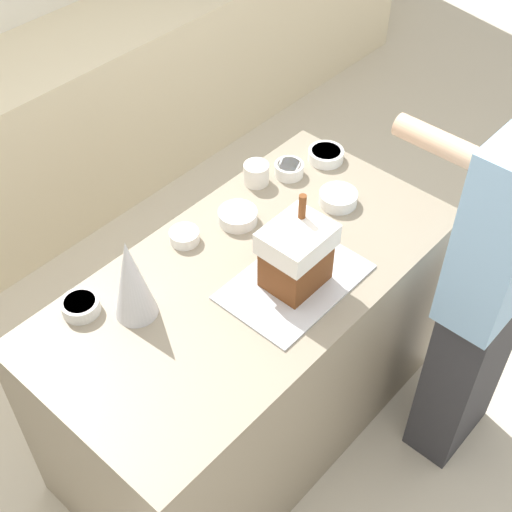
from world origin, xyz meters
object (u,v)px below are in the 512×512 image
candy_bowl_beside_tree (326,155)px  candy_bowl_front_corner (80,306)px  gingerbread_house (296,255)px  candy_bowl_far_left (339,198)px  candy_bowl_near_tray_left (184,236)px  candy_bowl_near_tray_right (238,216)px  baking_tray (295,282)px  candy_bowl_center_rear (289,169)px  person (494,283)px  mug (256,174)px  decorative_tree (131,279)px

candy_bowl_beside_tree → candy_bowl_front_corner: (-1.13, 0.09, 0.00)m
gingerbread_house → candy_bowl_far_left: size_ratio=2.26×
candy_bowl_near_tray_left → candy_bowl_near_tray_right: candy_bowl_near_tray_right is taller
baking_tray → candy_bowl_front_corner: 0.69m
candy_bowl_near_tray_left → candy_bowl_beside_tree: size_ratio=0.75×
gingerbread_house → candy_bowl_near_tray_right: (0.09, 0.34, -0.10)m
baking_tray → candy_bowl_front_corner: (-0.54, 0.42, 0.02)m
candy_bowl_center_rear → candy_bowl_near_tray_right: bearing=-173.8°
candy_bowl_center_rear → candy_bowl_near_tray_left: bearing=176.4°
candy_bowl_near_tray_right → candy_bowl_far_left: bearing=-33.0°
gingerbread_house → person: size_ratio=0.19×
candy_bowl_far_left → candy_bowl_front_corner: bearing=163.3°
baking_tray → candy_bowl_far_left: (0.41, 0.14, 0.02)m
baking_tray → mug: size_ratio=4.96×
mug → decorative_tree: bearing=-168.4°
gingerbread_house → candy_bowl_front_corner: 0.70m
candy_bowl_near_tray_left → person: size_ratio=0.06×
gingerbread_house → decorative_tree: (-0.43, 0.29, 0.02)m
baking_tray → person: person is taller
candy_bowl_near_tray_left → candy_bowl_far_left: bearing=-28.1°
candy_bowl_center_rear → candy_bowl_beside_tree: 0.17m
candy_bowl_beside_tree → candy_bowl_near_tray_right: bearing=178.7°
candy_bowl_far_left → candy_bowl_near_tray_right: size_ratio=1.00×
gingerbread_house → candy_bowl_near_tray_right: bearing=74.7°
baking_tray → person: bearing=-47.9°
candy_bowl_far_left → person: bearing=-87.5°
candy_bowl_front_corner → mug: bearing=1.2°
candy_bowl_near_tray_right → mug: 0.23m
candy_bowl_center_rear → candy_bowl_front_corner: 0.96m
candy_bowl_far_left → candy_bowl_beside_tree: (0.18, 0.19, -0.00)m
decorative_tree → candy_bowl_near_tray_left: 0.37m
baking_tray → candy_bowl_far_left: bearing=18.3°
baking_tray → candy_bowl_center_rear: size_ratio=4.28×
candy_bowl_near_tray_right → person: (0.34, -0.83, -0.03)m
candy_bowl_far_left → candy_bowl_center_rear: bearing=88.2°
mug → candy_bowl_near_tray_left: bearing=-175.9°
candy_bowl_center_rear → mug: (-0.12, 0.06, 0.01)m
candy_bowl_far_left → mug: size_ratio=1.46×
candy_bowl_beside_tree → mug: mug is taller
decorative_tree → mug: size_ratio=3.17×
candy_bowl_far_left → mug: 0.32m
baking_tray → candy_bowl_front_corner: size_ratio=3.93×
decorative_tree → candy_bowl_far_left: bearing=-10.4°
mug → candy_bowl_beside_tree: bearing=-20.9°
gingerbread_house → decorative_tree: 0.52m
gingerbread_house → candy_bowl_front_corner: bearing=142.1°
baking_tray → gingerbread_house: 0.13m
candy_bowl_beside_tree → person: size_ratio=0.08×
candy_bowl_near_tray_right → decorative_tree: bearing=-174.3°
candy_bowl_beside_tree → candy_bowl_center_rear: bearing=164.5°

